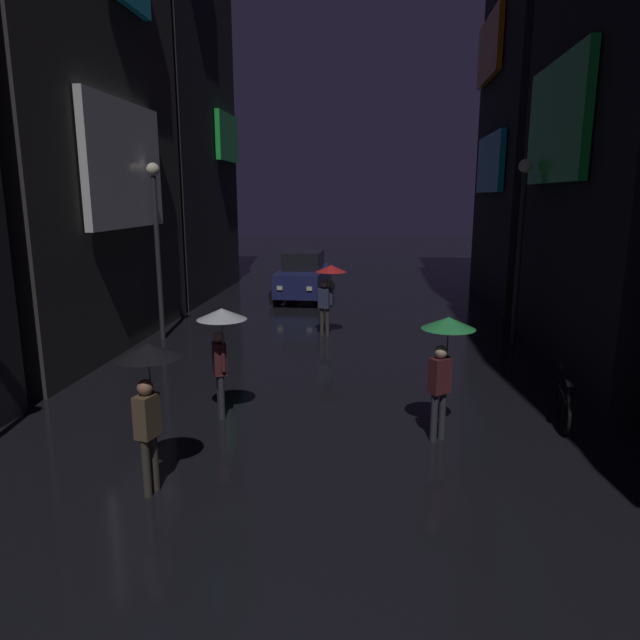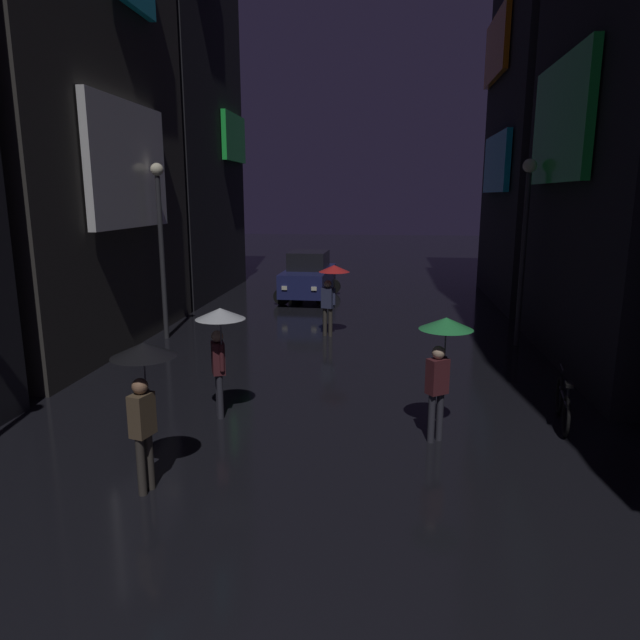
{
  "view_description": "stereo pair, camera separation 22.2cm",
  "coord_description": "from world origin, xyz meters",
  "px_view_note": "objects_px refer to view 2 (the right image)",
  "views": [
    {
      "loc": [
        1.15,
        -1.44,
        4.08
      ],
      "look_at": [
        0.0,
        10.14,
        1.54
      ],
      "focal_mm": 32.0,
      "sensor_mm": 36.0,
      "label": 1
    },
    {
      "loc": [
        1.38,
        -1.41,
        4.08
      ],
      "look_at": [
        0.0,
        10.14,
        1.54
      ],
      "focal_mm": 32.0,
      "sensor_mm": 36.0,
      "label": 2
    }
  ],
  "objects_px": {
    "streetlamp_left_far": "(160,230)",
    "pedestrian_foreground_left_clear": "(220,332)",
    "bicycle_parked_at_storefront": "(563,404)",
    "car_distant": "(309,276)",
    "pedestrian_midstreet_left_black": "(143,376)",
    "pedestrian_near_crossing_red": "(332,280)",
    "pedestrian_foreground_right_green": "(443,345)",
    "streetlamp_right_far": "(525,230)"
  },
  "relations": [
    {
      "from": "car_distant",
      "to": "streetlamp_right_far",
      "type": "relative_size",
      "value": 0.83
    },
    {
      "from": "pedestrian_foreground_right_green",
      "to": "streetlamp_left_far",
      "type": "height_order",
      "value": "streetlamp_left_far"
    },
    {
      "from": "pedestrian_near_crossing_red",
      "to": "bicycle_parked_at_storefront",
      "type": "relative_size",
      "value": 1.18
    },
    {
      "from": "pedestrian_midstreet_left_black",
      "to": "pedestrian_foreground_left_clear",
      "type": "bearing_deg",
      "value": 83.45
    },
    {
      "from": "pedestrian_foreground_left_clear",
      "to": "bicycle_parked_at_storefront",
      "type": "xyz_separation_m",
      "value": [
        6.21,
        0.48,
        -1.28
      ]
    },
    {
      "from": "pedestrian_near_crossing_red",
      "to": "streetlamp_left_far",
      "type": "xyz_separation_m",
      "value": [
        -4.78,
        -0.8,
        1.48
      ]
    },
    {
      "from": "pedestrian_midstreet_left_black",
      "to": "streetlamp_left_far",
      "type": "height_order",
      "value": "streetlamp_left_far"
    },
    {
      "from": "pedestrian_foreground_right_green",
      "to": "bicycle_parked_at_storefront",
      "type": "xyz_separation_m",
      "value": [
        2.27,
        0.92,
        -1.28
      ]
    },
    {
      "from": "pedestrian_near_crossing_red",
      "to": "bicycle_parked_at_storefront",
      "type": "distance_m",
      "value": 7.9
    },
    {
      "from": "car_distant",
      "to": "pedestrian_foreground_left_clear",
      "type": "bearing_deg",
      "value": -89.38
    },
    {
      "from": "pedestrian_near_crossing_red",
      "to": "pedestrian_foreground_right_green",
      "type": "height_order",
      "value": "same"
    },
    {
      "from": "pedestrian_foreground_right_green",
      "to": "car_distant",
      "type": "bearing_deg",
      "value": 107.26
    },
    {
      "from": "pedestrian_foreground_right_green",
      "to": "streetlamp_right_far",
      "type": "distance_m",
      "value": 7.3
    },
    {
      "from": "pedestrian_foreground_right_green",
      "to": "streetlamp_right_far",
      "type": "xyz_separation_m",
      "value": [
        2.68,
        6.63,
        1.51
      ]
    },
    {
      "from": "pedestrian_near_crossing_red",
      "to": "car_distant",
      "type": "distance_m",
      "value": 6.3
    },
    {
      "from": "pedestrian_foreground_right_green",
      "to": "pedestrian_midstreet_left_black",
      "type": "bearing_deg",
      "value": -152.81
    },
    {
      "from": "streetlamp_left_far",
      "to": "car_distant",
      "type": "bearing_deg",
      "value": 64.67
    },
    {
      "from": "pedestrian_midstreet_left_black",
      "to": "car_distant",
      "type": "height_order",
      "value": "pedestrian_midstreet_left_black"
    },
    {
      "from": "pedestrian_midstreet_left_black",
      "to": "streetlamp_left_far",
      "type": "xyz_separation_m",
      "value": [
        -3.09,
        8.43,
        1.48
      ]
    },
    {
      "from": "pedestrian_near_crossing_red",
      "to": "streetlamp_right_far",
      "type": "xyz_separation_m",
      "value": [
        5.22,
        -0.43,
        1.51
      ]
    },
    {
      "from": "pedestrian_foreground_left_clear",
      "to": "streetlamp_left_far",
      "type": "xyz_separation_m",
      "value": [
        -3.39,
        5.81,
        1.48
      ]
    },
    {
      "from": "bicycle_parked_at_storefront",
      "to": "streetlamp_right_far",
      "type": "relative_size",
      "value": 0.36
    },
    {
      "from": "pedestrian_midstreet_left_black",
      "to": "pedestrian_foreground_left_clear",
      "type": "xyz_separation_m",
      "value": [
        0.3,
        2.61,
        0.0
      ]
    },
    {
      "from": "pedestrian_midstreet_left_black",
      "to": "pedestrian_foreground_right_green",
      "type": "bearing_deg",
      "value": 27.19
    },
    {
      "from": "pedestrian_foreground_left_clear",
      "to": "pedestrian_foreground_right_green",
      "type": "xyz_separation_m",
      "value": [
        3.94,
        -0.44,
        0.0
      ]
    },
    {
      "from": "bicycle_parked_at_storefront",
      "to": "streetlamp_right_far",
      "type": "bearing_deg",
      "value": 85.96
    },
    {
      "from": "pedestrian_foreground_right_green",
      "to": "car_distant",
      "type": "relative_size",
      "value": 0.51
    },
    {
      "from": "pedestrian_near_crossing_red",
      "to": "pedestrian_foreground_left_clear",
      "type": "distance_m",
      "value": 6.76
    },
    {
      "from": "pedestrian_foreground_left_clear",
      "to": "streetlamp_right_far",
      "type": "xyz_separation_m",
      "value": [
        6.61,
        6.19,
        1.51
      ]
    },
    {
      "from": "car_distant",
      "to": "streetlamp_left_far",
      "type": "distance_m",
      "value": 7.91
    },
    {
      "from": "pedestrian_midstreet_left_black",
      "to": "pedestrian_foreground_right_green",
      "type": "distance_m",
      "value": 4.76
    },
    {
      "from": "bicycle_parked_at_storefront",
      "to": "car_distant",
      "type": "xyz_separation_m",
      "value": [
        -6.35,
        12.2,
        0.54
      ]
    },
    {
      "from": "pedestrian_midstreet_left_black",
      "to": "bicycle_parked_at_storefront",
      "type": "xyz_separation_m",
      "value": [
        6.51,
        3.09,
        -1.28
      ]
    },
    {
      "from": "pedestrian_near_crossing_red",
      "to": "pedestrian_foreground_left_clear",
      "type": "height_order",
      "value": "same"
    },
    {
      "from": "pedestrian_foreground_left_clear",
      "to": "car_distant",
      "type": "xyz_separation_m",
      "value": [
        -0.14,
        12.68,
        -0.74
      ]
    },
    {
      "from": "streetlamp_right_far",
      "to": "pedestrian_foreground_right_green",
      "type": "bearing_deg",
      "value": -112.0
    },
    {
      "from": "car_distant",
      "to": "streetlamp_right_far",
      "type": "distance_m",
      "value": 9.63
    },
    {
      "from": "pedestrian_midstreet_left_black",
      "to": "car_distant",
      "type": "bearing_deg",
      "value": 89.39
    },
    {
      "from": "pedestrian_foreground_left_clear",
      "to": "streetlamp_left_far",
      "type": "distance_m",
      "value": 6.89
    },
    {
      "from": "bicycle_parked_at_storefront",
      "to": "pedestrian_foreground_right_green",
      "type": "bearing_deg",
      "value": -158.04
    },
    {
      "from": "pedestrian_foreground_left_clear",
      "to": "streetlamp_right_far",
      "type": "distance_m",
      "value": 9.18
    },
    {
      "from": "streetlamp_left_far",
      "to": "pedestrian_foreground_left_clear",
      "type": "bearing_deg",
      "value": -59.78
    }
  ]
}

